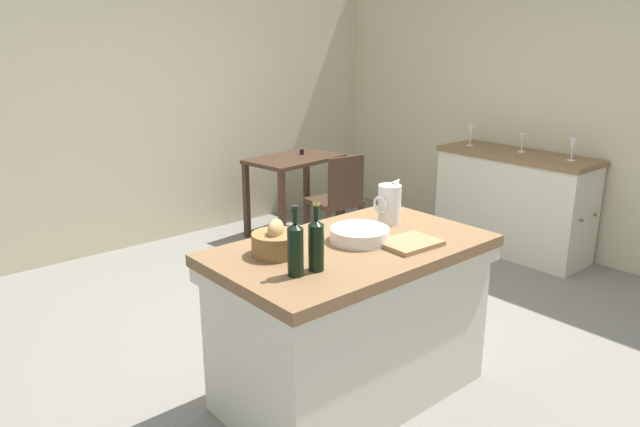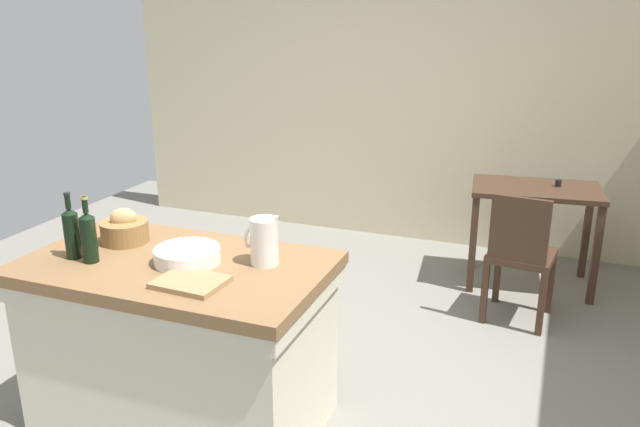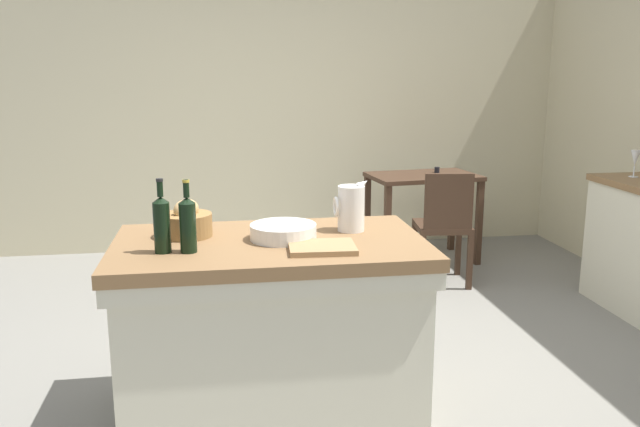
{
  "view_description": "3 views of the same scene",
  "coord_description": "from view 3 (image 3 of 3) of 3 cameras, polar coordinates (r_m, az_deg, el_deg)",
  "views": [
    {
      "loc": [
        -2.38,
        -2.56,
        1.89
      ],
      "look_at": [
        -0.08,
        0.13,
        0.82
      ],
      "focal_mm": 33.38,
      "sensor_mm": 36.0,
      "label": 1
    },
    {
      "loc": [
        1.24,
        -2.84,
        2.0
      ],
      "look_at": [
        0.0,
        0.35,
        0.89
      ],
      "focal_mm": 35.88,
      "sensor_mm": 36.0,
      "label": 2
    },
    {
      "loc": [
        -0.61,
        -3.38,
        1.63
      ],
      "look_at": [
        -0.07,
        0.13,
        0.84
      ],
      "focal_mm": 36.3,
      "sensor_mm": 36.0,
      "label": 3
    }
  ],
  "objects": [
    {
      "name": "cutting_board",
      "position": [
        2.82,
        0.18,
        -3.01
      ],
      "size": [
        0.3,
        0.24,
        0.02
      ],
      "primitive_type": "cube",
      "rotation": [
        0.0,
        0.0,
        -0.05
      ],
      "color": "#99754C",
      "rests_on": "island_table"
    },
    {
      "name": "writing_desk",
      "position": [
        5.61,
        9.05,
        2.16
      ],
      "size": [
        0.96,
        0.66,
        0.81
      ],
      "color": "#3D281C",
      "rests_on": "ground"
    },
    {
      "name": "wine_glass_middle",
      "position": [
        5.0,
        26.03,
        4.37
      ],
      "size": [
        0.07,
        0.07,
        0.19
      ],
      "color": "white",
      "rests_on": "side_cabinet"
    },
    {
      "name": "wine_bottle_dark",
      "position": [
        2.82,
        -11.58,
        -0.84
      ],
      "size": [
        0.07,
        0.07,
        0.32
      ],
      "color": "black",
      "rests_on": "island_table"
    },
    {
      "name": "island_table",
      "position": [
        3.12,
        -4.31,
        -9.43
      ],
      "size": [
        1.43,
        0.84,
        0.86
      ],
      "color": "brown",
      "rests_on": "ground"
    },
    {
      "name": "wine_bottle_amber",
      "position": [
        2.84,
        -13.78,
        -0.82
      ],
      "size": [
        0.07,
        0.07,
        0.32
      ],
      "color": "black",
      "rests_on": "island_table"
    },
    {
      "name": "ground_plane",
      "position": [
        3.81,
        1.31,
        -12.85
      ],
      "size": [
        6.76,
        6.76,
        0.0
      ],
      "primitive_type": "plane",
      "color": "slate"
    },
    {
      "name": "wash_bowl",
      "position": [
        3.0,
        -3.26,
        -1.61
      ],
      "size": [
        0.31,
        0.31,
        0.07
      ],
      "primitive_type": "cylinder",
      "color": "silver",
      "rests_on": "island_table"
    },
    {
      "name": "wall_back",
      "position": [
        6.03,
        -3.05,
        9.36
      ],
      "size": [
        5.32,
        0.12,
        2.6
      ],
      "primitive_type": "cube",
      "color": "beige",
      "rests_on": "ground"
    },
    {
      "name": "bread_basket",
      "position": [
        3.11,
        -11.66,
        -0.83
      ],
      "size": [
        0.24,
        0.24,
        0.18
      ],
      "color": "olive",
      "rests_on": "island_table"
    },
    {
      "name": "wooden_chair",
      "position": [
        5.02,
        10.88,
        -0.92
      ],
      "size": [
        0.45,
        0.45,
        0.89
      ],
      "color": "#3D281C",
      "rests_on": "ground"
    },
    {
      "name": "pitcher",
      "position": [
        3.14,
        2.73,
        0.51
      ],
      "size": [
        0.17,
        0.13,
        0.26
      ],
      "color": "silver",
      "rests_on": "island_table"
    }
  ]
}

